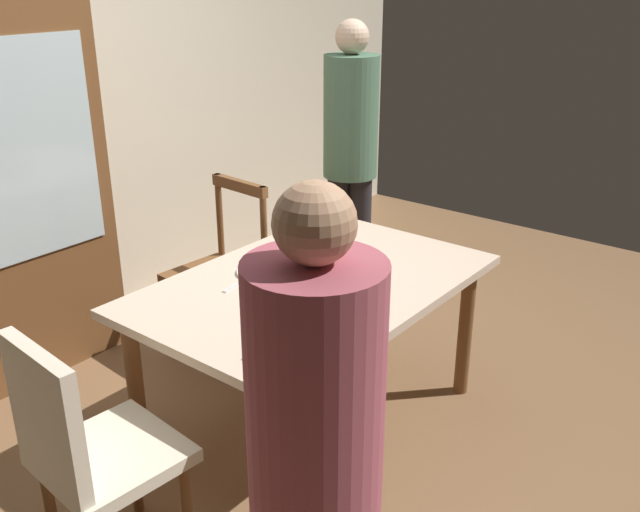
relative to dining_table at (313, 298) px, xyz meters
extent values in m
plane|color=brown|center=(0.00, 0.00, -0.65)|extent=(6.40, 6.40, 0.00)
cube|color=beige|center=(0.00, 1.85, 0.65)|extent=(6.40, 0.10, 2.60)
cube|color=beige|center=(0.00, 0.00, 0.06)|extent=(1.54, 1.04, 0.04)
cylinder|color=brown|center=(-0.67, -0.42, -0.30)|extent=(0.07, 0.07, 0.70)
cylinder|color=brown|center=(0.67, -0.42, -0.30)|extent=(0.07, 0.07, 0.70)
cylinder|color=brown|center=(-0.67, 0.42, -0.30)|extent=(0.07, 0.07, 0.70)
cylinder|color=brown|center=(0.67, 0.42, -0.30)|extent=(0.07, 0.07, 0.70)
cylinder|color=silver|center=(0.10, 0.01, 0.09)|extent=(0.28, 0.28, 0.01)
cylinder|color=#D18C93|center=(0.10, 0.01, 0.15)|extent=(0.24, 0.24, 0.10)
cylinder|color=#4C7FE5|center=(0.17, 0.01, 0.23)|extent=(0.01, 0.01, 0.05)
sphere|color=#FFC64C|center=(0.17, 0.01, 0.26)|extent=(0.01, 0.01, 0.01)
cylinder|color=#F2994C|center=(0.14, 0.06, 0.23)|extent=(0.01, 0.01, 0.05)
sphere|color=#FFC64C|center=(0.14, 0.06, 0.26)|extent=(0.01, 0.01, 0.01)
cylinder|color=yellow|center=(0.09, 0.07, 0.23)|extent=(0.01, 0.01, 0.05)
sphere|color=#FFC64C|center=(0.09, 0.07, 0.26)|extent=(0.01, 0.01, 0.01)
cylinder|color=yellow|center=(0.04, 0.03, 0.23)|extent=(0.01, 0.01, 0.05)
sphere|color=#FFC64C|center=(0.04, 0.03, 0.26)|extent=(0.01, 0.01, 0.01)
cylinder|color=#D872CC|center=(0.04, -0.02, 0.23)|extent=(0.01, 0.01, 0.05)
sphere|color=#FFC64C|center=(0.04, -0.02, 0.26)|extent=(0.01, 0.01, 0.01)
cylinder|color=yellow|center=(0.10, -0.06, 0.23)|extent=(0.01, 0.01, 0.05)
sphere|color=#FFC64C|center=(0.10, -0.06, 0.26)|extent=(0.01, 0.01, 0.01)
cylinder|color=#66CC72|center=(0.14, -0.05, 0.23)|extent=(0.01, 0.01, 0.05)
sphere|color=#FFC64C|center=(0.14, -0.05, 0.26)|extent=(0.01, 0.01, 0.01)
cylinder|color=white|center=(-0.42, -0.23, 0.09)|extent=(0.22, 0.22, 0.01)
cylinder|color=white|center=(-0.08, 0.23, 0.09)|extent=(0.22, 0.22, 0.01)
cube|color=silver|center=(-0.58, -0.23, 0.09)|extent=(0.18, 0.02, 0.01)
cube|color=silver|center=(-0.24, 0.23, 0.09)|extent=(0.18, 0.04, 0.01)
cube|color=brown|center=(0.20, 0.84, -0.20)|extent=(0.47, 0.47, 0.05)
cylinder|color=brown|center=(0.04, 1.02, -0.44)|extent=(0.04, 0.04, 0.42)
cylinder|color=brown|center=(0.02, 0.68, -0.44)|extent=(0.04, 0.04, 0.42)
cylinder|color=brown|center=(0.38, 1.00, -0.44)|extent=(0.04, 0.04, 0.42)
cylinder|color=brown|center=(0.36, 0.66, -0.44)|extent=(0.04, 0.04, 0.42)
cylinder|color=brown|center=(0.41, 1.00, 0.05)|extent=(0.04, 0.04, 0.50)
cylinder|color=brown|center=(0.39, 0.65, 0.05)|extent=(0.04, 0.04, 0.50)
cube|color=brown|center=(0.40, 0.83, 0.27)|extent=(0.07, 0.40, 0.06)
cube|color=beige|center=(-1.07, 0.02, -0.20)|extent=(0.48, 0.48, 0.05)
cylinder|color=brown|center=(-0.92, -0.16, -0.44)|extent=(0.04, 0.04, 0.42)
cylinder|color=brown|center=(-0.89, 0.18, -0.44)|extent=(0.04, 0.04, 0.42)
cylinder|color=brown|center=(-1.23, 0.20, -0.44)|extent=(0.04, 0.04, 0.42)
cube|color=beige|center=(-1.27, 0.04, 0.05)|extent=(0.08, 0.40, 0.50)
cylinder|color=#A54C59|center=(-1.12, -0.91, 0.45)|extent=(0.32, 0.32, 0.65)
sphere|color=tan|center=(-1.12, -0.91, 0.87)|extent=(0.18, 0.18, 0.18)
cylinder|color=#262328|center=(1.11, 0.69, -0.23)|extent=(0.14, 0.14, 0.84)
cylinder|color=#262328|center=(1.18, 0.58, -0.23)|extent=(0.14, 0.14, 0.84)
cylinder|color=#4C7259|center=(1.14, 0.64, 0.54)|extent=(0.32, 0.32, 0.70)
sphere|color=beige|center=(1.14, 0.64, 0.99)|extent=(0.19, 0.19, 0.19)
cube|color=silver|center=(-0.59, 1.34, 0.55)|extent=(0.94, 0.01, 1.04)
camera|label=1|loc=(-2.18, -1.76, 1.35)|focal=39.69mm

